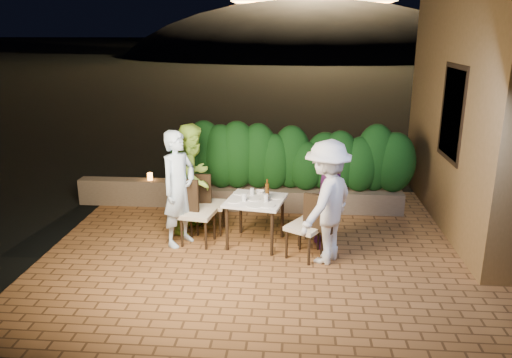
# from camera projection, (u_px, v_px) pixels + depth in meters

# --- Properties ---
(ground) EXTENTS (400.00, 400.00, 0.00)m
(ground) POSITION_uv_depth(u_px,v_px,m) (273.00, 262.00, 7.40)
(ground) COLOR black
(ground) RESTS_ON ground
(terrace_floor) EXTENTS (7.00, 6.00, 0.15)m
(terrace_floor) POSITION_uv_depth(u_px,v_px,m) (275.00, 251.00, 7.89)
(terrace_floor) COLOR brown
(terrace_floor) RESTS_ON ground
(building_wall) EXTENTS (1.60, 5.00, 5.00)m
(building_wall) POSITION_uv_depth(u_px,v_px,m) (497.00, 79.00, 8.30)
(building_wall) COLOR brown
(building_wall) RESTS_ON ground
(window_pane) EXTENTS (0.08, 1.00, 1.40)m
(window_pane) POSITION_uv_depth(u_px,v_px,m) (454.00, 113.00, 8.02)
(window_pane) COLOR black
(window_pane) RESTS_ON building_wall
(window_frame) EXTENTS (0.06, 1.15, 1.55)m
(window_frame) POSITION_uv_depth(u_px,v_px,m) (453.00, 113.00, 8.02)
(window_frame) COLOR black
(window_frame) RESTS_ON building_wall
(planter) EXTENTS (4.20, 0.55, 0.40)m
(planter) POSITION_uv_depth(u_px,v_px,m) (290.00, 198.00, 9.51)
(planter) COLOR brown
(planter) RESTS_ON ground
(hedge) EXTENTS (4.00, 0.70, 1.10)m
(hedge) POSITION_uv_depth(u_px,v_px,m) (291.00, 160.00, 9.29)
(hedge) COLOR #0F360F
(hedge) RESTS_ON planter
(parapet) EXTENTS (2.20, 0.30, 0.50)m
(parapet) POSITION_uv_depth(u_px,v_px,m) (136.00, 192.00, 9.73)
(parapet) COLOR brown
(parapet) RESTS_ON ground
(hill) EXTENTS (52.00, 40.00, 22.00)m
(hill) POSITION_uv_depth(u_px,v_px,m) (310.00, 87.00, 65.64)
(hill) COLOR black
(hill) RESTS_ON ground
(dining_table) EXTENTS (1.01, 1.01, 0.75)m
(dining_table) POSITION_uv_depth(u_px,v_px,m) (255.00, 222.00, 7.89)
(dining_table) COLOR white
(dining_table) RESTS_ON ground
(plate_nw) EXTENTS (0.22, 0.22, 0.01)m
(plate_nw) POSITION_uv_depth(u_px,v_px,m) (234.00, 201.00, 7.68)
(plate_nw) COLOR white
(plate_nw) RESTS_ON dining_table
(plate_sw) EXTENTS (0.24, 0.24, 0.01)m
(plate_sw) POSITION_uv_depth(u_px,v_px,m) (240.00, 193.00, 8.07)
(plate_sw) COLOR white
(plate_sw) RESTS_ON dining_table
(plate_ne) EXTENTS (0.24, 0.24, 0.01)m
(plate_ne) POSITION_uv_depth(u_px,v_px,m) (267.00, 205.00, 7.50)
(plate_ne) COLOR white
(plate_ne) RESTS_ON dining_table
(plate_se) EXTENTS (0.25, 0.25, 0.01)m
(plate_se) POSITION_uv_depth(u_px,v_px,m) (276.00, 197.00, 7.88)
(plate_se) COLOR white
(plate_se) RESTS_ON dining_table
(plate_centre) EXTENTS (0.22, 0.22, 0.01)m
(plate_centre) POSITION_uv_depth(u_px,v_px,m) (254.00, 199.00, 7.78)
(plate_centre) COLOR white
(plate_centre) RESTS_ON dining_table
(plate_front) EXTENTS (0.24, 0.24, 0.01)m
(plate_front) POSITION_uv_depth(u_px,v_px,m) (254.00, 205.00, 7.49)
(plate_front) COLOR white
(plate_front) RESTS_ON dining_table
(glass_nw) EXTENTS (0.07, 0.07, 0.12)m
(glass_nw) POSITION_uv_depth(u_px,v_px,m) (244.00, 197.00, 7.68)
(glass_nw) COLOR silver
(glass_nw) RESTS_ON dining_table
(glass_sw) EXTENTS (0.07, 0.07, 0.11)m
(glass_sw) POSITION_uv_depth(u_px,v_px,m) (252.00, 192.00, 7.96)
(glass_sw) COLOR silver
(glass_sw) RESTS_ON dining_table
(glass_ne) EXTENTS (0.07, 0.07, 0.12)m
(glass_ne) POSITION_uv_depth(u_px,v_px,m) (266.00, 198.00, 7.66)
(glass_ne) COLOR silver
(glass_ne) RESTS_ON dining_table
(glass_se) EXTENTS (0.06, 0.06, 0.10)m
(glass_se) POSITION_uv_depth(u_px,v_px,m) (268.00, 193.00, 7.90)
(glass_se) COLOR silver
(glass_se) RESTS_ON dining_table
(beer_bottle) EXTENTS (0.06, 0.06, 0.33)m
(beer_bottle) POSITION_uv_depth(u_px,v_px,m) (267.00, 189.00, 7.74)
(beer_bottle) COLOR #46290B
(beer_bottle) RESTS_ON dining_table
(bowl) EXTENTS (0.17, 0.17, 0.04)m
(bowl) POSITION_uv_depth(u_px,v_px,m) (259.00, 192.00, 8.08)
(bowl) COLOR white
(bowl) RESTS_ON dining_table
(chair_left_front) EXTENTS (0.56, 0.56, 1.06)m
(chair_left_front) POSITION_uv_depth(u_px,v_px,m) (198.00, 212.00, 7.86)
(chair_left_front) COLOR black
(chair_left_front) RESTS_ON ground
(chair_left_back) EXTENTS (0.47, 0.47, 1.01)m
(chair_left_back) POSITION_uv_depth(u_px,v_px,m) (210.00, 203.00, 8.34)
(chair_left_back) COLOR black
(chair_left_back) RESTS_ON ground
(chair_right_front) EXTENTS (0.65, 0.65, 1.02)m
(chair_right_front) POSITION_uv_depth(u_px,v_px,m) (305.00, 226.00, 7.38)
(chair_right_front) COLOR black
(chair_right_front) RESTS_ON ground
(chair_right_back) EXTENTS (0.51, 0.51, 0.85)m
(chair_right_back) POSITION_uv_depth(u_px,v_px,m) (312.00, 219.00, 7.86)
(chair_right_back) COLOR black
(chair_right_back) RESTS_ON ground
(diner_blue) EXTENTS (0.71, 0.80, 1.84)m
(diner_blue) POSITION_uv_depth(u_px,v_px,m) (179.00, 189.00, 7.75)
(diner_blue) COLOR silver
(diner_blue) RESTS_ON ground
(diner_green) EXTENTS (0.91, 1.05, 1.84)m
(diner_green) POSITION_uv_depth(u_px,v_px,m) (193.00, 178.00, 8.30)
(diner_green) COLOR #A8DF45
(diner_green) RESTS_ON ground
(diner_white) EXTENTS (1.19, 1.36, 1.82)m
(diner_white) POSITION_uv_depth(u_px,v_px,m) (327.00, 202.00, 7.16)
(diner_white) COLOR silver
(diner_white) RESTS_ON ground
(diner_purple) EXTENTS (0.54, 1.01, 1.64)m
(diner_purple) POSITION_uv_depth(u_px,v_px,m) (329.00, 196.00, 7.72)
(diner_purple) COLOR #5F2267
(diner_purple) RESTS_ON ground
(parapet_lamp) EXTENTS (0.10, 0.10, 0.14)m
(parapet_lamp) POSITION_uv_depth(u_px,v_px,m) (150.00, 177.00, 9.62)
(parapet_lamp) COLOR orange
(parapet_lamp) RESTS_ON parapet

